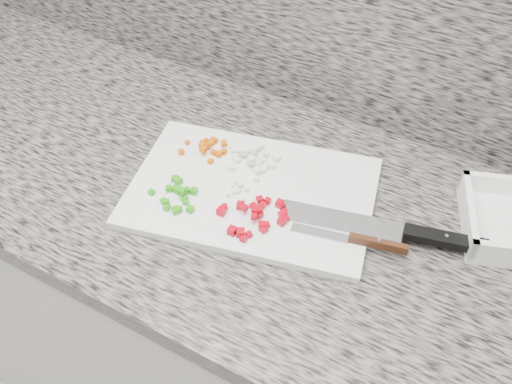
# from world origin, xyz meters

# --- Properties ---
(cabinet) EXTENTS (3.92, 0.62, 0.86)m
(cabinet) POSITION_xyz_m (0.00, 1.44, 0.43)
(cabinet) COLOR beige
(cabinet) RESTS_ON ground
(countertop) EXTENTS (3.96, 0.64, 0.04)m
(countertop) POSITION_xyz_m (0.00, 1.44, 0.88)
(countertop) COLOR slate
(countertop) RESTS_ON cabinet
(cutting_board) EXTENTS (0.50, 0.39, 0.01)m
(cutting_board) POSITION_xyz_m (0.05, 1.44, 0.91)
(cutting_board) COLOR white
(cutting_board) RESTS_ON countertop
(carrot_pile) EXTENTS (0.09, 0.08, 0.02)m
(carrot_pile) POSITION_xyz_m (-0.08, 1.49, 0.92)
(carrot_pile) COLOR #CF5504
(carrot_pile) RESTS_ON cutting_board
(onion_pile) EXTENTS (0.10, 0.10, 0.02)m
(onion_pile) POSITION_xyz_m (0.01, 1.50, 0.92)
(onion_pile) COLOR white
(onion_pile) RESTS_ON cutting_board
(green_pepper_pile) EXTENTS (0.10, 0.08, 0.02)m
(green_pepper_pile) POSITION_xyz_m (-0.06, 1.35, 0.92)
(green_pepper_pile) COLOR #26990D
(green_pepper_pile) RESTS_ON cutting_board
(red_pepper_pile) EXTENTS (0.12, 0.11, 0.02)m
(red_pepper_pile) POSITION_xyz_m (0.09, 1.38, 0.92)
(red_pepper_pile) COLOR #B10212
(red_pepper_pile) RESTS_ON cutting_board
(garlic_pile) EXTENTS (0.04, 0.04, 0.01)m
(garlic_pile) POSITION_xyz_m (0.03, 1.42, 0.92)
(garlic_pile) COLOR beige
(garlic_pile) RESTS_ON cutting_board
(chef_knife) EXTENTS (0.35, 0.12, 0.02)m
(chef_knife) POSITION_xyz_m (0.33, 1.47, 0.92)
(chef_knife) COLOR silver
(chef_knife) RESTS_ON cutting_board
(paring_knife) EXTENTS (0.19, 0.06, 0.02)m
(paring_knife) POSITION_xyz_m (0.27, 1.42, 0.92)
(paring_knife) COLOR silver
(paring_knife) RESTS_ON cutting_board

